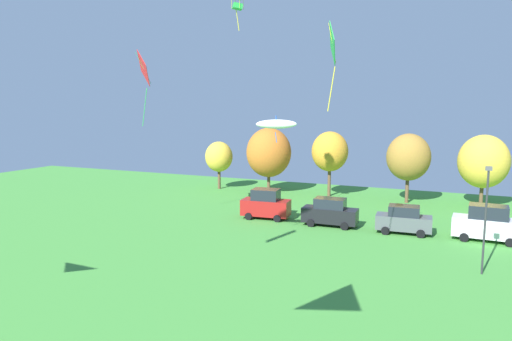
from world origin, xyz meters
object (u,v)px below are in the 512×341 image
(kite_flying_1, at_px, (70,26))
(light_post_0, at_px, (486,214))
(kite_flying_3, at_px, (238,1))
(parked_car_leftmost, at_px, (266,204))
(parked_car_third_from_left, at_px, (404,220))
(treeline_tree_0, at_px, (219,157))
(parked_car_rightmost_in_row, at_px, (488,224))
(treeline_tree_1, at_px, (269,153))
(kite_flying_9, at_px, (276,124))
(treeline_tree_2, at_px, (330,152))
(treeline_tree_3, at_px, (408,157))
(treeline_tree_4, at_px, (483,162))
(parked_car_second_from_left, at_px, (330,212))
(kite_flying_10, at_px, (144,70))
(kite_flying_2, at_px, (332,46))

(kite_flying_1, xyz_separation_m, light_post_0, (8.22, 22.77, -7.55))
(kite_flying_3, height_order, parked_car_leftmost, kite_flying_3)
(parked_car_third_from_left, bearing_deg, treeline_tree_0, 148.63)
(parked_car_rightmost_in_row, relative_size, treeline_tree_1, 0.65)
(kite_flying_9, xyz_separation_m, parked_car_third_from_left, (8.28, 6.35, -7.53))
(treeline_tree_2, bearing_deg, kite_flying_1, -81.62)
(treeline_tree_2, relative_size, treeline_tree_3, 1.00)
(kite_flying_9, bearing_deg, parked_car_leftmost, 117.99)
(kite_flying_1, relative_size, parked_car_rightmost_in_row, 0.83)
(light_post_0, height_order, treeline_tree_1, treeline_tree_1)
(kite_flying_3, distance_m, treeline_tree_3, 24.40)
(treeline_tree_1, relative_size, treeline_tree_4, 1.05)
(parked_car_second_from_left, height_order, parked_car_rightmost_in_row, parked_car_rightmost_in_row)
(kite_flying_10, xyz_separation_m, treeline_tree_2, (10.76, 18.56, -7.81))
(kite_flying_10, height_order, parked_car_rightmost_in_row, kite_flying_10)
(parked_car_third_from_left, distance_m, parked_car_rightmost_in_row, 5.89)
(kite_flying_2, height_order, treeline_tree_0, kite_flying_2)
(parked_car_rightmost_in_row, bearing_deg, parked_car_third_from_left, -173.91)
(parked_car_rightmost_in_row, bearing_deg, treeline_tree_3, 122.13)
(kite_flying_1, height_order, parked_car_leftmost, kite_flying_1)
(parked_car_rightmost_in_row, bearing_deg, treeline_tree_0, 160.55)
(kite_flying_9, height_order, treeline_tree_2, kite_flying_9)
(parked_car_leftmost, xyz_separation_m, treeline_tree_0, (-11.10, 11.91, 2.62))
(kite_flying_1, xyz_separation_m, treeline_tree_3, (2.01, 42.71, -6.41))
(parked_car_rightmost_in_row, bearing_deg, kite_flying_3, -159.87)
(light_post_0, distance_m, treeline_tree_2, 24.99)
(parked_car_rightmost_in_row, bearing_deg, kite_flying_10, -164.13)
(light_post_0, bearing_deg, parked_car_rightmost_in_row, 85.18)
(kite_flying_2, height_order, kite_flying_9, kite_flying_2)
(kite_flying_2, xyz_separation_m, parked_car_second_from_left, (-3.03, 12.16, -11.82))
(treeline_tree_4, bearing_deg, kite_flying_10, -143.48)
(parked_car_third_from_left, bearing_deg, treeline_tree_4, 62.69)
(kite_flying_3, bearing_deg, light_post_0, -7.37)
(kite_flying_2, xyz_separation_m, treeline_tree_2, (-6.48, 25.08, -7.99))
(parked_car_second_from_left, relative_size, parked_car_third_from_left, 1.07)
(treeline_tree_4, bearing_deg, parked_car_rightmost_in_row, -90.65)
(parked_car_second_from_left, bearing_deg, kite_flying_1, -86.24)
(parked_car_leftmost, bearing_deg, treeline_tree_3, 43.15)
(kite_flying_9, height_order, treeline_tree_0, kite_flying_9)
(kite_flying_1, relative_size, kite_flying_2, 0.86)
(kite_flying_9, distance_m, parked_car_leftmost, 10.42)
(parked_car_third_from_left, distance_m, treeline_tree_1, 20.63)
(parked_car_leftmost, relative_size, parked_car_rightmost_in_row, 0.90)
(kite_flying_10, distance_m, treeline_tree_4, 33.54)
(treeline_tree_1, bearing_deg, treeline_tree_3, 1.66)
(kite_flying_1, bearing_deg, treeline_tree_0, 115.18)
(kite_flying_9, bearing_deg, kite_flying_2, -47.18)
(kite_flying_9, bearing_deg, treeline_tree_0, 128.31)
(parked_car_leftmost, distance_m, parked_car_second_from_left, 5.89)
(kite_flying_2, relative_size, parked_car_third_from_left, 1.11)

